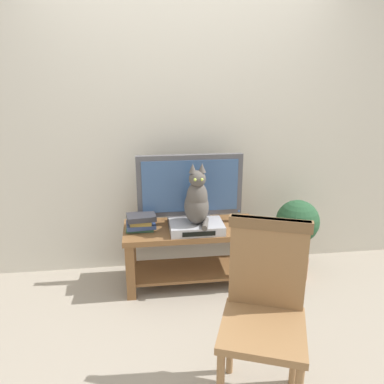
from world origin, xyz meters
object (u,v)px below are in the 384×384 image
(cat, at_px, (197,201))
(media_box, at_px, (196,227))
(tv_stand, at_px, (191,245))
(wooden_chair, at_px, (265,302))
(tv, at_px, (190,189))
(book_stack, at_px, (141,222))
(potted_plant, at_px, (297,231))

(cat, bearing_deg, media_box, 93.97)
(tv_stand, xyz_separation_m, cat, (0.03, -0.10, 0.42))
(tv_stand, relative_size, wooden_chair, 1.10)
(cat, bearing_deg, tv, 99.95)
(tv_stand, bearing_deg, book_stack, -178.25)
(cat, height_order, wooden_chair, cat)
(tv_stand, xyz_separation_m, wooden_chair, (0.23, -1.19, 0.23))
(media_box, relative_size, potted_plant, 0.60)
(tv_stand, relative_size, book_stack, 4.47)
(tv_stand, distance_m, tv, 0.47)
(potted_plant, bearing_deg, tv_stand, 177.65)
(wooden_chair, bearing_deg, tv_stand, 101.02)
(tv_stand, relative_size, media_box, 2.60)
(tv, relative_size, wooden_chair, 0.86)
(cat, distance_m, book_stack, 0.49)
(media_box, bearing_deg, tv_stand, 108.98)
(tv, xyz_separation_m, book_stack, (-0.41, -0.09, -0.24))
(wooden_chair, bearing_deg, cat, 100.44)
(cat, height_order, potted_plant, cat)
(tv_stand, distance_m, book_stack, 0.47)
(tv_stand, distance_m, cat, 0.44)
(tv_stand, bearing_deg, cat, -72.96)
(tv, xyz_separation_m, cat, (0.03, -0.18, -0.04))
(tv_stand, height_order, tv, tv)
(potted_plant, bearing_deg, wooden_chair, -119.87)
(wooden_chair, bearing_deg, tv, 100.37)
(tv_stand, bearing_deg, potted_plant, -2.35)
(media_box, xyz_separation_m, cat, (0.00, -0.01, 0.23))
(wooden_chair, height_order, potted_plant, wooden_chair)
(tv, relative_size, cat, 1.75)
(book_stack, bearing_deg, media_box, -9.85)
(media_box, distance_m, wooden_chair, 1.12)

